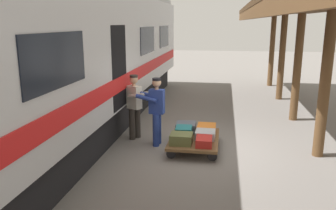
% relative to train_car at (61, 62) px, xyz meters
% --- Properties ---
extents(ground_plane, '(60.00, 60.00, 0.00)m').
position_rel_train_car_xyz_m(ground_plane, '(-3.73, 0.00, -2.06)').
color(ground_plane, slate).
extents(platform_canopy, '(3.20, 19.12, 3.56)m').
position_rel_train_car_xyz_m(platform_canopy, '(-6.14, -0.00, 1.20)').
color(platform_canopy, brown).
rests_on(platform_canopy, ground_plane).
extents(train_car, '(3.02, 17.76, 4.00)m').
position_rel_train_car_xyz_m(train_car, '(0.00, 0.00, 0.00)').
color(train_car, '#B7BABF').
rests_on(train_car, ground_plane).
extents(luggage_cart, '(1.16, 1.72, 0.29)m').
position_rel_train_car_xyz_m(luggage_cart, '(-3.34, 0.03, -1.82)').
color(luggage_cart, brown).
rests_on(luggage_cart, ground_plane).
extents(suitcase_gray_aluminum, '(0.47, 0.47, 0.19)m').
position_rel_train_car_xyz_m(suitcase_gray_aluminum, '(-3.60, 0.03, -1.68)').
color(suitcase_gray_aluminum, '#9EA0A5').
rests_on(suitcase_gray_aluminum, luggage_cart).
extents(suitcase_orange_carryall, '(0.47, 0.59, 0.19)m').
position_rel_train_car_xyz_m(suitcase_orange_carryall, '(-3.60, -0.44, -1.68)').
color(suitcase_orange_carryall, '#CC6B23').
rests_on(suitcase_orange_carryall, luggage_cart).
extents(suitcase_red_plastic, '(0.38, 0.56, 0.18)m').
position_rel_train_car_xyz_m(suitcase_red_plastic, '(-3.60, 0.50, -1.68)').
color(suitcase_red_plastic, '#AD231E').
rests_on(suitcase_red_plastic, luggage_cart).
extents(suitcase_slate_roller, '(0.50, 0.51, 0.22)m').
position_rel_train_car_xyz_m(suitcase_slate_roller, '(-3.08, -0.44, -1.67)').
color(suitcase_slate_roller, '#4C515B').
rests_on(suitcase_slate_roller, luggage_cart).
extents(suitcase_olive_duffel, '(0.50, 0.45, 0.24)m').
position_rel_train_car_xyz_m(suitcase_olive_duffel, '(-3.08, 0.50, -1.66)').
color(suitcase_olive_duffel, brown).
rests_on(suitcase_olive_duffel, luggage_cart).
extents(suitcase_teal_softside, '(0.38, 0.46, 0.26)m').
position_rel_train_car_xyz_m(suitcase_teal_softside, '(-3.08, 0.03, -1.65)').
color(suitcase_teal_softside, '#1E666B').
rests_on(suitcase_teal_softside, luggage_cart).
extents(porter_in_overalls, '(0.69, 0.46, 1.70)m').
position_rel_train_car_xyz_m(porter_in_overalls, '(-2.37, -0.11, -1.14)').
color(porter_in_overalls, navy).
rests_on(porter_in_overalls, ground_plane).
extents(porter_by_door, '(0.74, 0.63, 1.70)m').
position_rel_train_car_xyz_m(porter_by_door, '(-1.73, -0.48, -1.14)').
color(porter_by_door, '#332D28').
rests_on(porter_by_door, ground_plane).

